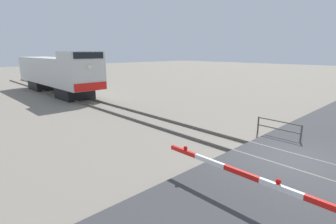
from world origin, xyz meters
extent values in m
plane|color=gray|center=(0.00, 0.00, 0.00)|extent=(160.00, 160.00, 0.00)
cube|color=#59544C|center=(-0.72, 0.00, 0.07)|extent=(0.08, 80.00, 0.15)
cube|color=#59544C|center=(0.72, 0.00, 0.07)|extent=(0.08, 80.00, 0.15)
cube|color=#38383A|center=(0.00, 0.00, 0.07)|extent=(36.00, 4.43, 0.15)
cube|color=black|center=(0.00, 19.43, 0.53)|extent=(2.53, 3.20, 1.05)
cube|color=black|center=(0.00, 27.44, 0.53)|extent=(2.53, 3.20, 1.05)
cube|color=silver|center=(0.00, 23.43, 2.32)|extent=(2.98, 14.57, 2.55)
cube|color=silver|center=(0.00, 17.66, 3.91)|extent=(2.92, 3.02, 0.63)
cube|color=black|center=(0.00, 16.12, 3.91)|extent=(2.53, 0.06, 0.50)
cube|color=red|center=(0.00, 16.11, 1.40)|extent=(2.83, 0.08, 0.64)
sphere|color=#F2EACC|center=(0.00, 16.10, 3.03)|extent=(0.36, 0.36, 0.36)
cube|color=red|center=(-3.89, -2.18, 0.98)|extent=(0.10, 1.08, 0.14)
cube|color=white|center=(-3.89, -1.10, 0.98)|extent=(0.10, 1.08, 0.14)
cube|color=red|center=(-3.89, -0.01, 0.98)|extent=(0.10, 1.08, 0.14)
cube|color=white|center=(-3.89, 1.07, 0.98)|extent=(0.10, 1.08, 0.14)
cube|color=red|center=(-3.89, 2.15, 0.98)|extent=(0.10, 1.08, 0.14)
sphere|color=red|center=(-3.89, -1.03, 1.12)|extent=(0.14, 0.14, 0.14)
sphere|color=red|center=(-3.89, 2.05, 1.12)|extent=(0.14, 0.14, 0.14)
cylinder|color=#4C4742|center=(2.40, 0.58, 0.47)|extent=(0.08, 0.08, 0.95)
cylinder|color=#4C4742|center=(2.40, 2.69, 0.47)|extent=(0.08, 0.08, 0.95)
cylinder|color=#4C4742|center=(2.40, 1.63, 0.91)|extent=(0.06, 2.11, 0.06)
cylinder|color=#4C4742|center=(2.40, 1.63, 0.52)|extent=(0.06, 2.11, 0.06)
camera|label=1|loc=(-9.76, -3.25, 4.23)|focal=27.20mm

